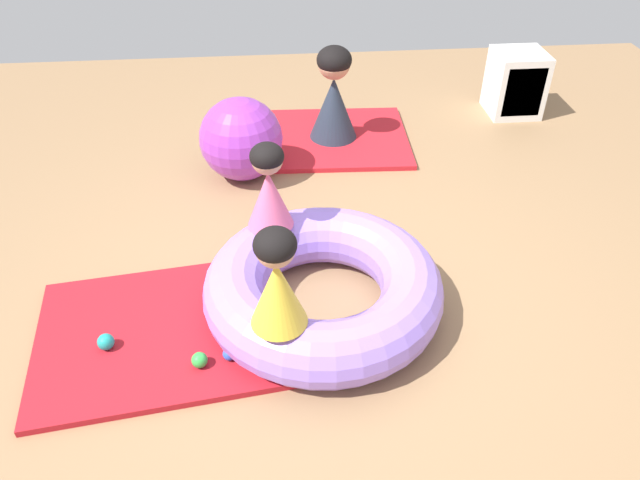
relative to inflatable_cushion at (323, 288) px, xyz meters
The scene contains 14 objects.
ground_plane 0.21m from the inflatable_cushion, 81.27° to the left, with size 8.00×8.00×0.00m, color #93704C.
gym_mat_far_left 0.91m from the inflatable_cushion, behind, with size 1.36×1.05×0.04m, color #B21923.
gym_mat_near_left 2.08m from the inflatable_cushion, 82.24° to the left, with size 1.25×1.07×0.04m, color red.
inflatable_cushion is the anchor object (origin of this frame).
child_in_pink 0.65m from the inflatable_cushion, 124.55° to the left, with size 0.37×0.37×0.53m.
child_in_yellow 0.65m from the inflatable_cushion, 121.63° to the right, with size 0.38×0.38×0.55m.
adult_seated 2.08m from the inflatable_cushion, 82.24° to the left, with size 0.56×0.56×0.77m.
play_ball_teal 1.20m from the inflatable_cushion, 169.32° to the right, with size 0.09×0.09×0.09m, color teal.
play_ball_green 0.78m from the inflatable_cushion, 149.92° to the right, with size 0.08×0.08×0.08m, color green.
play_ball_blue 0.64m from the inflatable_cushion, 145.75° to the right, with size 0.07×0.07×0.07m, color blue.
play_ball_orange 0.43m from the inflatable_cushion, behind, with size 0.09×0.09×0.09m, color orange.
play_ball_yellow 0.52m from the inflatable_cushion, 130.83° to the right, with size 0.10×0.10×0.10m, color yellow.
exercise_ball_large 1.62m from the inflatable_cushion, 106.86° to the left, with size 0.62×0.62×0.62m, color purple.
storage_cube 3.13m from the inflatable_cushion, 50.99° to the left, with size 0.44×0.44×0.56m.
Camera 1 is at (-0.26, -2.61, 2.42)m, focal length 33.58 mm.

